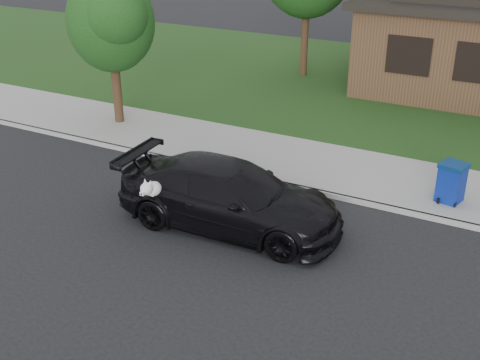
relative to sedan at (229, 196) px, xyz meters
The scene contains 7 objects.
ground 1.88m from the sedan, 42.04° to the right, with size 120.00×120.00×0.00m, color black.
sidewalk 4.10m from the sedan, 71.37° to the left, with size 60.00×3.00×0.12m, color gray.
curb 2.75m from the sedan, 61.02° to the left, with size 60.00×0.12×0.12m, color gray.
lawn 11.92m from the sedan, 83.77° to the left, with size 60.00×13.00×0.13m, color #193814.
sedan is the anchor object (origin of this frame).
recycling_bin 5.18m from the sedan, 38.70° to the left, with size 0.68×0.68×0.94m.
tree_2 7.69m from the sedan, 147.06° to the left, with size 2.73×2.60×4.59m.
Camera 1 is at (4.33, -8.88, 6.50)m, focal length 45.00 mm.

